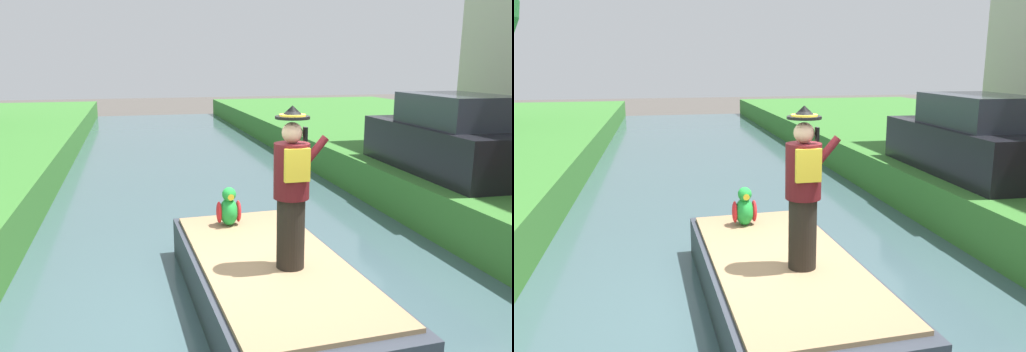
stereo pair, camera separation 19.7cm
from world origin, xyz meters
TOP-DOWN VIEW (x-y plane):
  - ground_plane at (0.00, 0.00)m, footprint 80.00×80.00m
  - canal_water at (0.00, 0.00)m, footprint 6.46×48.00m
  - boat at (0.00, 0.11)m, footprint 1.96×4.27m
  - person_pirate at (0.16, -0.19)m, footprint 0.61×0.42m
  - parrot_plush at (-0.23, 1.50)m, footprint 0.36×0.34m
  - parked_car_dark at (4.47, 3.18)m, footprint 1.80×4.04m

SIDE VIEW (x-z plane):
  - ground_plane at x=0.00m, z-range 0.00..0.00m
  - canal_water at x=0.00m, z-range 0.00..0.10m
  - boat at x=0.00m, z-range 0.10..0.71m
  - parrot_plush at x=-0.23m, z-range 0.67..1.24m
  - parked_car_dark at x=4.47m, z-range 0.81..2.31m
  - person_pirate at x=0.16m, z-range 0.71..2.56m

